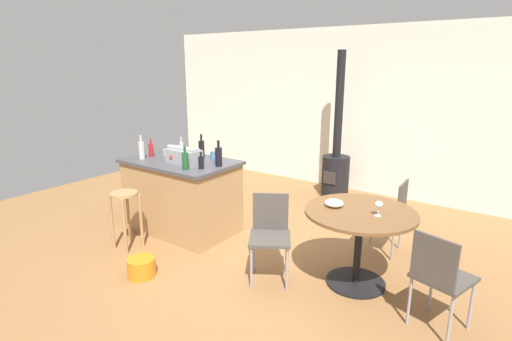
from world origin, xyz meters
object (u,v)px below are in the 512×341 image
folding_chair_near (270,231)px  bottle_1 (201,162)px  cup_1 (213,155)px  wine_glass (379,205)px  bottle_6 (202,148)px  plastic_bucket (142,267)px  bottle_0 (219,156)px  dining_table (359,228)px  cup_2 (171,148)px  folding_chair_far (440,274)px  serving_bowl (334,203)px  toolbox (184,156)px  folding_chair_left (390,211)px  cup_0 (217,160)px  bottle_5 (182,149)px  wood_stove (336,164)px  bottle_4 (185,161)px  bottle_2 (142,150)px  cup_3 (167,153)px  kitchen_island (182,195)px  bottle_3 (151,150)px  wooden_stool (125,209)px

folding_chair_near → bottle_1: bearing=169.5°
cup_1 → folding_chair_near: bearing=-26.0°
wine_glass → cup_1: bearing=173.1°
bottle_6 → plastic_bucket: bearing=-73.6°
bottle_0 → bottle_1: bottle_0 is taller
dining_table → cup_2: (-2.86, 0.26, 0.39)m
folding_chair_far → cup_2: cup_2 is taller
bottle_0 → cup_2: (-1.09, 0.24, -0.08)m
serving_bowl → toolbox: bearing=-177.4°
cup_1 → cup_2: bearing=177.8°
dining_table → bottle_1: (-1.86, -0.19, 0.42)m
folding_chair_left → serving_bowl: 0.98m
folding_chair_far → cup_1: bearing=169.0°
cup_0 → folding_chair_near: bearing=-24.2°
bottle_5 → bottle_6: (0.22, 0.14, 0.02)m
cup_1 → wine_glass: 2.24m
folding_chair_left → serving_bowl: (-0.29, -0.89, 0.29)m
bottle_0 → bottle_1: 0.23m
bottle_0 → bottle_6: (-0.48, 0.22, -0.00)m
folding_chair_far → bottle_6: bearing=169.6°
wood_stove → cup_2: 2.65m
bottle_4 → cup_2: size_ratio=2.32×
plastic_bucket → bottle_6: bearing=106.4°
serving_bowl → bottle_2: bearing=-174.8°
bottle_1 → wine_glass: bottle_1 is taller
cup_3 → folding_chair_left: bearing=16.7°
toolbox → bottle_1: size_ratio=2.18×
folding_chair_left → bottle_5: 2.67m
kitchen_island → bottle_0: bearing=5.3°
folding_chair_left → cup_1: 2.22m
cup_2 → wood_stove: bearing=53.7°
bottle_3 → bottle_6: bearing=31.5°
bottle_0 → plastic_bucket: 1.50m
folding_chair_near → cup_1: bearing=154.0°
bottle_3 → kitchen_island: bearing=9.2°
bottle_2 → bottle_3: 0.16m
dining_table → bottle_0: (-1.77, 0.02, 0.47)m
kitchen_island → folding_chair_far: size_ratio=1.65×
wooden_stool → bottle_1: size_ratio=3.42×
folding_chair_near → bottle_2: 2.12m
bottle_2 → cup_3: size_ratio=2.45×
folding_chair_far → bottle_4: 2.82m
bottle_6 → wine_glass: size_ratio=2.13×
folding_chair_near → folding_chair_far: (1.55, 0.08, -0.00)m
bottle_2 → cup_2: bottle_2 is taller
folding_chair_far → bottle_3: 3.65m
bottle_6 → bottle_5: bearing=-146.8°
wooden_stool → cup_0: bearing=55.6°
wood_stove → bottle_5: (-1.15, -2.27, 0.49)m
wooden_stool → serving_bowl: (2.24, 0.76, 0.32)m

